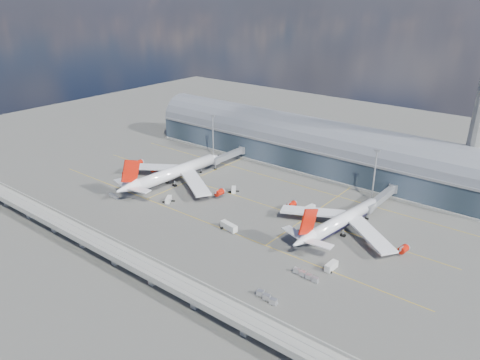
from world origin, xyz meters
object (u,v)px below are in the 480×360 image
Objects in this scene: floodlight_mast_left at (213,135)px; airliner_right at (341,222)px; cargo_train_1 at (306,275)px; floodlight_mast_right at (374,174)px; service_truck_0 at (168,200)px; service_truck_4 at (310,209)px; service_truck_5 at (234,190)px; cargo_train_2 at (267,297)px; service_truck_3 at (331,266)px; service_truck_1 at (130,178)px; service_truck_2 at (229,227)px; airliner_left at (173,173)px; cargo_train_0 at (114,196)px.

airliner_right is at bearing -19.88° from floodlight_mast_left.
floodlight_mast_left reaches higher than cargo_train_1.
floodlight_mast_right is 96.75m from service_truck_0.
cargo_train_1 is at bearing -83.32° from floodlight_mast_right.
airliner_right reaches higher than service_truck_4.
service_truck_4 is (-16.98, -27.79, -12.20)m from floodlight_mast_right.
cargo_train_2 is at bearing -80.87° from service_truck_5.
floodlight_mast_left is 55.13m from service_truck_5.
service_truck_5 is at bearing -150.25° from floodlight_mast_right.
airliner_right is 29.35m from service_truck_3.
service_truck_2 reaches higher than service_truck_1.
service_truck_0 is (14.62, -16.99, -4.67)m from airliner_left.
cargo_train_1 is at bearing -52.76° from service_truck_4.
service_truck_2 is 40.34m from service_truck_4.
airliner_right is 6.82× the size of service_truck_2.
floodlight_mast_right is 4.25× the size of service_truck_3.
service_truck_0 is 83.84m from cargo_train_1.
airliner_right is 22.08m from service_truck_4.
service_truck_4 is 52.83m from cargo_train_1.
service_truck_4 is 68.78m from cargo_train_2.
service_truck_4 is at bearing -121.43° from floodlight_mast_right.
service_truck_2 is 1.45× the size of service_truck_3.
service_truck_0 is at bearing -90.97° from service_truck_1.
floodlight_mast_left reaches higher than airliner_left.
airliner_left is 13.54× the size of service_truck_1.
cargo_train_1 is at bearing -34.25° from floodlight_mast_left.
airliner_right reaches higher than service_truck_2.
service_truck_5 is (-23.09, 31.34, -0.31)m from service_truck_2.
service_truck_2 is at bearing -44.37° from floodlight_mast_left.
service_truck_5 is 86.92m from cargo_train_2.
floodlight_mast_left reaches higher than cargo_train_0.
service_truck_2 is 47.72m from service_truck_3.
airliner_right reaches higher than service_truck_5.
floodlight_mast_right is at bearing 104.45° from service_truck_3.
service_truck_1 is at bearing -163.94° from airliner_right.
cargo_train_1 is (108.66, -73.98, -12.72)m from floodlight_mast_left.
service_truck_3 is 1.13× the size of service_truck_5.
service_truck_2 is 1.34× the size of cargo_train_0.
airliner_left reaches higher than airliner_right.
floodlight_mast_right is 0.38× the size of airliner_left.
cargo_train_0 is (-24.46, -12.82, -0.53)m from service_truck_0.
cargo_train_1 is (43.05, -9.80, -0.69)m from service_truck_2.
service_truck_1 is at bearing 74.65° from cargo_train_1.
airliner_right is (91.50, 6.79, -1.02)m from airliner_left.
service_truck_0 is at bearing -141.71° from service_truck_4.
cargo_train_2 is (-7.89, -28.53, -0.46)m from service_truck_3.
service_truck_3 is (122.94, -9.53, 0.08)m from service_truck_1.
service_truck_3 is at bearing -85.55° from service_truck_1.
service_truck_4 is at bearing -3.77° from service_truck_0.
airliner_right is at bearing -17.18° from service_truck_4.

